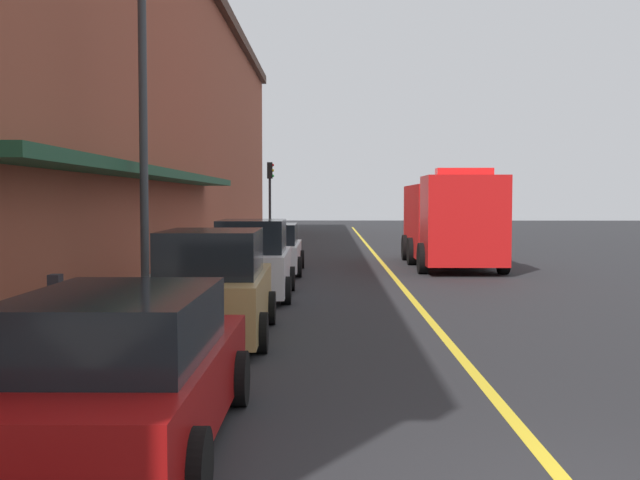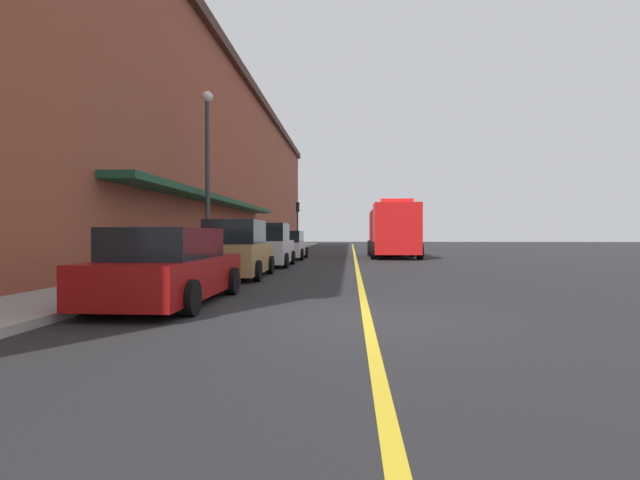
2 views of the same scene
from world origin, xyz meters
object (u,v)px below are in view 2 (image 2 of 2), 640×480
at_px(parking_meter_0, 147,249).
at_px(traffic_light_near, 298,216).
at_px(parking_meter_1, 219,243).
at_px(parked_car_3, 288,246).
at_px(parked_car_0, 169,268).
at_px(fire_truck, 392,231).
at_px(street_lamp_left, 207,159).
at_px(parked_car_1, 237,251).
at_px(parked_car_2, 270,246).

xyz_separation_m(parking_meter_0, traffic_light_near, (0.06, 33.26, 2.10)).
bearing_deg(parking_meter_1, parked_car_3, 80.71).
relative_size(parked_car_0, fire_truck, 0.60).
xyz_separation_m(fire_truck, street_lamp_left, (-8.26, -11.01, 2.78)).
height_order(parked_car_1, street_lamp_left, street_lamp_left).
relative_size(parked_car_1, fire_truck, 0.56).
relative_size(street_lamp_left, traffic_light_near, 1.61).
xyz_separation_m(parked_car_1, parked_car_3, (0.12, 11.74, -0.11)).
relative_size(parked_car_0, parked_car_1, 1.08).
height_order(parked_car_3, parking_meter_0, parked_car_3).
distance_m(parked_car_2, traffic_light_near, 24.10).
height_order(parked_car_2, parking_meter_1, parked_car_2).
relative_size(parked_car_0, street_lamp_left, 0.69).
distance_m(parking_meter_1, traffic_light_near, 26.82).
height_order(parked_car_2, parking_meter_0, parked_car_2).
distance_m(parked_car_1, traffic_light_near, 29.56).
xyz_separation_m(parked_car_1, traffic_light_near, (-1.29, 29.44, 2.29)).
xyz_separation_m(parked_car_0, parking_meter_0, (-1.39, 2.06, 0.33)).
height_order(parked_car_0, parking_meter_1, parked_car_0).
bearing_deg(parked_car_3, traffic_light_near, 4.11).
xyz_separation_m(parked_car_2, traffic_light_near, (-1.43, 23.95, 2.28)).
bearing_deg(fire_truck, street_lamp_left, -36.70).
height_order(fire_truck, parking_meter_1, fire_truck).
height_order(parking_meter_0, traffic_light_near, traffic_light_near).
xyz_separation_m(parked_car_0, parked_car_1, (-0.03, 5.87, 0.14)).
relative_size(parked_car_0, parking_meter_1, 3.59).
height_order(parking_meter_0, street_lamp_left, street_lamp_left).
relative_size(parking_meter_1, street_lamp_left, 0.19).
xyz_separation_m(parked_car_2, parking_meter_0, (-1.49, -9.30, 0.18)).
distance_m(parked_car_3, fire_truck, 6.72).
relative_size(parked_car_2, parked_car_3, 0.86).
bearing_deg(parked_car_1, parking_meter_1, 25.12).
distance_m(parked_car_1, street_lamp_left, 5.15).
bearing_deg(traffic_light_near, street_lamp_left, -91.44).
xyz_separation_m(parked_car_3, parking_meter_1, (-1.48, -9.03, 0.30)).
xyz_separation_m(parked_car_3, parking_meter_0, (-1.48, -15.55, 0.30)).
xyz_separation_m(fire_truck, traffic_light_near, (-7.60, 15.23, 1.54)).
xyz_separation_m(parked_car_0, fire_truck, (6.28, 20.08, 0.88)).
bearing_deg(parking_meter_1, parked_car_1, -63.40).
bearing_deg(parking_meter_0, fire_truck, 66.97).
height_order(parked_car_2, street_lamp_left, street_lamp_left).
bearing_deg(parked_car_0, traffic_light_near, 1.97).
xyz_separation_m(parked_car_2, street_lamp_left, (-2.09, -2.28, 3.52)).
bearing_deg(traffic_light_near, parking_meter_0, -90.11).
xyz_separation_m(parked_car_0, parking_meter_1, (-1.39, 8.58, 0.33)).
height_order(parked_car_2, parked_car_3, parked_car_2).
bearing_deg(parking_meter_0, parked_car_1, 70.43).
bearing_deg(parked_car_2, parked_car_1, 177.92).
bearing_deg(parked_car_3, parking_meter_0, 174.11).
height_order(parked_car_0, parked_car_1, parked_car_1).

